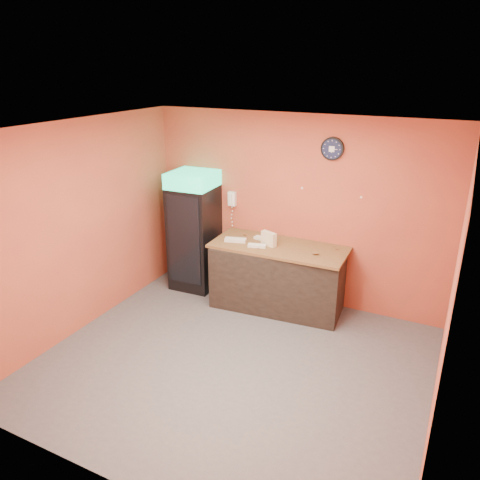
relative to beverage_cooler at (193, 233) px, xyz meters
The scene contains 15 objects.
floor 2.41m from the beverage_cooler, 46.36° to the right, with size 4.50×4.50×0.00m, color #47474C.
back_wall 1.65m from the beverage_cooler, 14.36° to the left, with size 4.50×0.02×2.80m, color #BC5535.
left_wall 1.82m from the beverage_cooler, 114.03° to the right, with size 0.02×4.00×2.80m, color #BC5535.
right_wall 4.14m from the beverage_cooler, 23.02° to the right, with size 0.02×4.00×2.80m, color #BC5535.
ceiling 2.91m from the beverage_cooler, 46.36° to the right, with size 4.50×4.00×0.02m, color white.
beverage_cooler is the anchor object (origin of this frame).
prep_counter 1.54m from the beverage_cooler, ahead, with size 1.87×0.83×0.94m, color black.
wall_clock 2.52m from the beverage_cooler, 10.08° to the left, with size 0.32×0.06×0.32m.
wall_phone 0.82m from the beverage_cooler, 33.11° to the left, with size 0.12×0.11×0.22m.
butcher_paper 1.47m from the beverage_cooler, ahead, with size 1.95×0.86×0.04m, color brown.
sub_roll_stack 1.34m from the beverage_cooler, ahead, with size 0.25×0.16×0.20m.
wrapped_sandwich_left 0.85m from the beverage_cooler, 10.49° to the right, with size 0.31×0.12×0.04m, color silver.
wrapped_sandwich_mid 1.22m from the beverage_cooler, ahead, with size 0.25×0.10×0.04m, color silver.
wrapped_sandwich_right 1.17m from the beverage_cooler, ahead, with size 0.26×0.10×0.04m, color silver.
kitchen_tool 1.25m from the beverage_cooler, ahead, with size 0.07×0.07×0.07m, color silver.
Camera 1 is at (2.21, -4.26, 3.45)m, focal length 35.00 mm.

